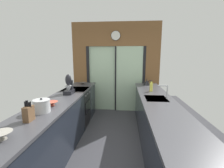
# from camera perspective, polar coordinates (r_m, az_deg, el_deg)

# --- Properties ---
(ground_plane) EXTENTS (5.04, 7.60, 0.02)m
(ground_plane) POSITION_cam_1_polar(r_m,az_deg,el_deg) (3.48, -0.71, -19.57)
(ground_plane) COLOR #38383D
(back_wall_unit) EXTENTS (2.64, 0.12, 2.70)m
(back_wall_unit) POSITION_cam_1_polar(r_m,az_deg,el_deg) (4.81, 1.35, 7.94)
(back_wall_unit) COLOR brown
(back_wall_unit) RESTS_ON ground_plane
(left_counter_run) EXTENTS (0.62, 3.80, 0.92)m
(left_counter_run) POSITION_cam_1_polar(r_m,az_deg,el_deg) (3.08, -19.36, -14.46)
(left_counter_run) COLOR #1E232D
(left_counter_run) RESTS_ON ground_plane
(right_counter_run) EXTENTS (0.62, 3.80, 0.92)m
(right_counter_run) POSITION_cam_1_polar(r_m,az_deg,el_deg) (3.05, 16.57, -14.59)
(right_counter_run) COLOR #1E232D
(right_counter_run) RESTS_ON ground_plane
(sink_faucet) EXTENTS (0.19, 0.02, 0.26)m
(sink_faucet) POSITION_cam_1_polar(r_m,az_deg,el_deg) (3.11, 18.91, -1.94)
(sink_faucet) COLOR #B7BABC
(sink_faucet) RESTS_ON right_counter_run
(oven_range) EXTENTS (0.60, 0.60, 0.92)m
(oven_range) POSITION_cam_1_polar(r_m,az_deg,el_deg) (4.05, -12.84, -8.20)
(oven_range) COLOR black
(oven_range) RESTS_ON ground_plane
(mixing_bowl_near) EXTENTS (0.20, 0.20, 0.08)m
(mixing_bowl_near) POSITION_cam_1_polar(r_m,az_deg,el_deg) (1.92, -35.28, -15.07)
(mixing_bowl_near) COLOR gray
(mixing_bowl_near) RESTS_ON left_counter_run
(mixing_bowl_mid) EXTENTS (0.20, 0.20, 0.07)m
(mixing_bowl_mid) POSITION_cam_1_polar(r_m,az_deg,el_deg) (2.75, -21.12, -6.63)
(mixing_bowl_mid) COLOR #BC4C38
(mixing_bowl_mid) RESTS_ON left_counter_run
(mixing_bowl_far) EXTENTS (0.19, 0.19, 0.06)m
(mixing_bowl_far) POSITION_cam_1_polar(r_m,az_deg,el_deg) (4.48, -10.56, 0.26)
(mixing_bowl_far) COLOR #514C47
(mixing_bowl_far) RESTS_ON left_counter_run
(knife_block) EXTENTS (0.09, 0.14, 0.27)m
(knife_block) POSITION_cam_1_polar(r_m,az_deg,el_deg) (2.23, -28.11, -9.40)
(knife_block) COLOR brown
(knife_block) RESTS_ON left_counter_run
(stand_mixer) EXTENTS (0.17, 0.27, 0.42)m
(stand_mixer) POSITION_cam_1_polar(r_m,az_deg,el_deg) (3.44, -15.42, -0.84)
(stand_mixer) COLOR black
(stand_mixer) RESTS_ON left_counter_run
(stock_pot) EXTENTS (0.24, 0.24, 0.21)m
(stock_pot) POSITION_cam_1_polar(r_m,az_deg,el_deg) (2.48, -24.23, -7.29)
(stock_pot) COLOR #B7BABC
(stock_pot) RESTS_ON left_counter_run
(kettle) EXTENTS (0.26, 0.19, 0.18)m
(kettle) POSITION_cam_1_polar(r_m,az_deg,el_deg) (4.42, 12.54, 0.60)
(kettle) COLOR black
(kettle) RESTS_ON right_counter_run
(soap_bottle) EXTENTS (0.07, 0.07, 0.24)m
(soap_bottle) POSITION_cam_1_polar(r_m,az_deg,el_deg) (3.67, 14.08, -1.00)
(soap_bottle) COLOR #D1CC4C
(soap_bottle) RESTS_ON right_counter_run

